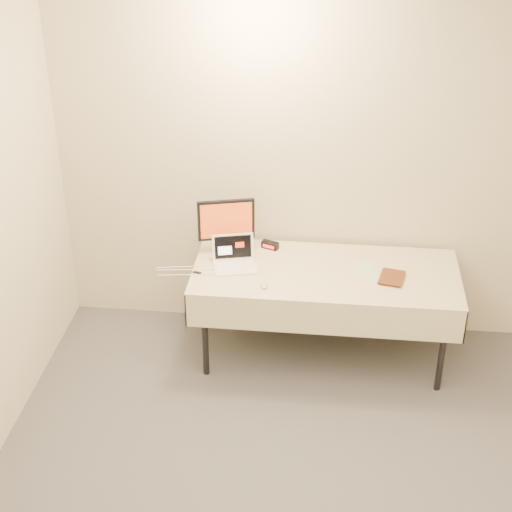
# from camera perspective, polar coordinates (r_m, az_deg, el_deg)

# --- Properties ---
(back_wall) EXTENTS (4.00, 0.10, 2.70)m
(back_wall) POSITION_cam_1_polar(r_m,az_deg,el_deg) (5.62, 5.53, 6.64)
(back_wall) COLOR beige
(back_wall) RESTS_ON ground
(table) EXTENTS (1.86, 0.81, 0.74)m
(table) POSITION_cam_1_polar(r_m,az_deg,el_deg) (5.53, 5.08, -1.65)
(table) COLOR black
(table) RESTS_ON ground
(laptop) EXTENTS (0.34, 0.31, 0.21)m
(laptop) POSITION_cam_1_polar(r_m,az_deg,el_deg) (5.52, -1.60, -0.21)
(laptop) COLOR white
(laptop) RESTS_ON table
(monitor) EXTENTS (0.40, 0.17, 0.42)m
(monitor) POSITION_cam_1_polar(r_m,az_deg,el_deg) (5.59, -2.18, 2.46)
(monitor) COLOR black
(monitor) RESTS_ON table
(book) EXTENTS (0.16, 0.05, 0.22)m
(book) POSITION_cam_1_polar(r_m,az_deg,el_deg) (5.42, 9.09, -0.56)
(book) COLOR brown
(book) RESTS_ON table
(alarm_clock) EXTENTS (0.13, 0.09, 0.05)m
(alarm_clock) POSITION_cam_1_polar(r_m,az_deg,el_deg) (5.75, 1.03, 0.80)
(alarm_clock) COLOR black
(alarm_clock) RESTS_ON table
(clicker) EXTENTS (0.06, 0.10, 0.02)m
(clicker) POSITION_cam_1_polar(r_m,az_deg,el_deg) (5.30, 0.58, -2.11)
(clicker) COLOR silver
(clicker) RESTS_ON table
(paper_form) EXTENTS (0.18, 0.28, 0.00)m
(paper_form) POSITION_cam_1_polar(r_m,az_deg,el_deg) (5.52, 8.19, -1.17)
(paper_form) COLOR #ADD6AA
(paper_form) RESTS_ON table
(usb_dongle) EXTENTS (0.06, 0.03, 0.01)m
(usb_dongle) POSITION_cam_1_polar(r_m,az_deg,el_deg) (5.46, -4.30, -1.21)
(usb_dongle) COLOR black
(usb_dongle) RESTS_ON table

